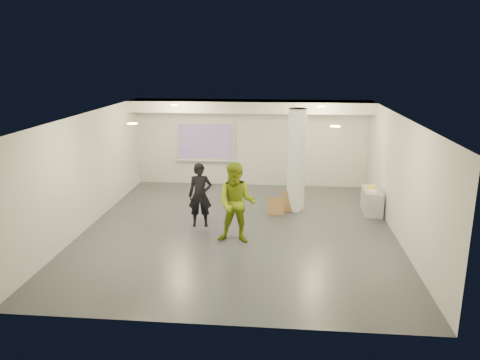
# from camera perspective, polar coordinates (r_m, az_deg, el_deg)

# --- Properties ---
(floor) EXTENTS (8.00, 9.00, 0.01)m
(floor) POSITION_cam_1_polar(r_m,az_deg,el_deg) (12.33, -0.18, -6.10)
(floor) COLOR #33363A
(floor) RESTS_ON ground
(ceiling) EXTENTS (8.00, 9.00, 0.01)m
(ceiling) POSITION_cam_1_polar(r_m,az_deg,el_deg) (11.60, -0.19, 7.87)
(ceiling) COLOR silver
(ceiling) RESTS_ON floor
(wall_back) EXTENTS (8.00, 0.01, 3.00)m
(wall_back) POSITION_cam_1_polar(r_m,az_deg,el_deg) (16.26, 1.36, 4.55)
(wall_back) COLOR silver
(wall_back) RESTS_ON floor
(wall_front) EXTENTS (8.00, 0.01, 3.00)m
(wall_front) POSITION_cam_1_polar(r_m,az_deg,el_deg) (7.63, -3.50, -7.62)
(wall_front) COLOR silver
(wall_front) RESTS_ON floor
(wall_left) EXTENTS (0.01, 9.00, 3.00)m
(wall_left) POSITION_cam_1_polar(r_m,az_deg,el_deg) (12.89, -18.18, 1.05)
(wall_left) COLOR silver
(wall_left) RESTS_ON floor
(wall_right) EXTENTS (0.01, 9.00, 3.00)m
(wall_right) POSITION_cam_1_polar(r_m,az_deg,el_deg) (12.17, 18.91, 0.20)
(wall_right) COLOR silver
(wall_right) RESTS_ON floor
(soffit_band) EXTENTS (8.00, 1.10, 0.36)m
(soffit_band) POSITION_cam_1_polar(r_m,az_deg,el_deg) (15.53, 1.25, 8.98)
(soffit_band) COLOR silver
(soffit_band) RESTS_ON ceiling
(downlight_nw) EXTENTS (0.22, 0.22, 0.02)m
(downlight_nw) POSITION_cam_1_polar(r_m,az_deg,el_deg) (14.42, -8.04, 9.02)
(downlight_nw) COLOR #F1C68C
(downlight_nw) RESTS_ON ceiling
(downlight_ne) EXTENTS (0.22, 0.22, 0.02)m
(downlight_ne) POSITION_cam_1_polar(r_m,az_deg,el_deg) (14.08, 9.88, 8.81)
(downlight_ne) COLOR #F1C68C
(downlight_ne) RESTS_ON ceiling
(downlight_sw) EXTENTS (0.22, 0.22, 0.02)m
(downlight_sw) POSITION_cam_1_polar(r_m,az_deg,el_deg) (10.60, -13.01, 6.72)
(downlight_sw) COLOR #F1C68C
(downlight_sw) RESTS_ON ceiling
(downlight_se) EXTENTS (0.22, 0.22, 0.02)m
(downlight_se) POSITION_cam_1_polar(r_m,az_deg,el_deg) (10.12, 11.54, 6.43)
(downlight_se) COLOR #F1C68C
(downlight_se) RESTS_ON ceiling
(column) EXTENTS (0.52, 0.52, 3.00)m
(column) POSITION_cam_1_polar(r_m,az_deg,el_deg) (13.58, 6.88, 2.38)
(column) COLOR white
(column) RESTS_ON floor
(projection_screen) EXTENTS (2.10, 0.13, 1.42)m
(projection_screen) POSITION_cam_1_polar(r_m,az_deg,el_deg) (16.40, -4.25, 4.70)
(projection_screen) COLOR silver
(projection_screen) RESTS_ON wall_back
(credenza) EXTENTS (0.53, 1.20, 0.69)m
(credenza) POSITION_cam_1_polar(r_m,az_deg,el_deg) (14.11, 15.78, -2.46)
(credenza) COLOR #9EA2A4
(credenza) RESTS_ON floor
(papers_stack) EXTENTS (0.35, 0.40, 0.02)m
(papers_stack) POSITION_cam_1_polar(r_m,az_deg,el_deg) (13.83, 15.83, -1.29)
(papers_stack) COLOR white
(papers_stack) RESTS_ON credenza
(postit_pad) EXTENTS (0.30, 0.36, 0.03)m
(postit_pad) POSITION_cam_1_polar(r_m,az_deg,el_deg) (14.22, 15.68, -0.81)
(postit_pad) COLOR yellow
(postit_pad) RESTS_ON credenza
(cardboard_back) EXTENTS (0.60, 0.31, 0.62)m
(cardboard_back) POSITION_cam_1_polar(r_m,az_deg,el_deg) (13.74, 6.39, -2.59)
(cardboard_back) COLOR olive
(cardboard_back) RESTS_ON floor
(cardboard_front) EXTENTS (0.49, 0.26, 0.51)m
(cardboard_front) POSITION_cam_1_polar(r_m,az_deg,el_deg) (13.41, 4.39, -3.24)
(cardboard_front) COLOR olive
(cardboard_front) RESTS_ON floor
(woman) EXTENTS (0.67, 0.48, 1.71)m
(woman) POSITION_cam_1_polar(r_m,az_deg,el_deg) (12.41, -4.88, -1.85)
(woman) COLOR black
(woman) RESTS_ON floor
(man) EXTENTS (1.01, 0.82, 1.99)m
(man) POSITION_cam_1_polar(r_m,az_deg,el_deg) (11.25, -0.42, -2.83)
(man) COLOR #839C17
(man) RESTS_ON floor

